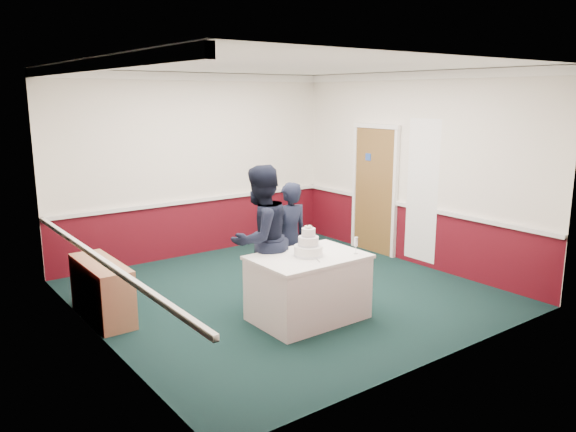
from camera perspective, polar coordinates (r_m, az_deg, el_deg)
ground at (r=7.71m, az=-0.21°, el=-7.85°), size 5.00×5.00×0.00m
room_shell at (r=7.82m, az=-2.44°, el=7.21°), size 5.00×5.00×3.00m
sideboard at (r=7.15m, az=-18.35°, el=-7.15°), size 0.41×1.20×0.70m
cake_table at (r=6.75m, az=2.05°, el=-7.20°), size 1.32×0.92×0.79m
wedding_cake at (r=6.61m, az=2.08°, el=-3.11°), size 0.35×0.35×0.36m
cake_knife at (r=6.47m, az=2.98°, el=-4.45°), size 0.10×0.21×0.00m
champagne_flute at (r=6.71m, az=6.92°, el=-2.70°), size 0.05×0.05×0.21m
person_man at (r=6.89m, az=-2.84°, el=-2.37°), size 1.02×0.87×1.83m
person_woman at (r=7.52m, az=0.14°, el=-2.28°), size 0.58×0.39×1.53m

